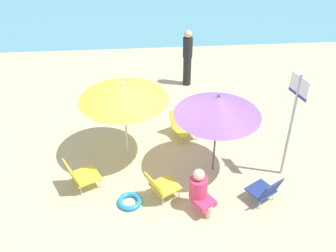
{
  "coord_description": "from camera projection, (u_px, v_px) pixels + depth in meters",
  "views": [
    {
      "loc": [
        0.01,
        -7.02,
        5.86
      ],
      "look_at": [
        0.57,
        0.24,
        0.7
      ],
      "focal_mm": 43.61,
      "sensor_mm": 36.0,
      "label": 1
    }
  ],
  "objects": [
    {
      "name": "umbrella_purple",
      "position": [
        218.0,
        106.0,
        7.88
      ],
      "size": [
        1.73,
        1.73,
        1.89
      ],
      "color": "#4C4C51",
      "rests_on": "ground_plane"
    },
    {
      "name": "person_a",
      "position": [
        187.0,
        57.0,
        11.37
      ],
      "size": [
        0.27,
        0.27,
        1.65
      ],
      "rotation": [
        0.0,
        0.0,
        3.25
      ],
      "color": "black",
      "rests_on": "ground_plane"
    },
    {
      "name": "beach_chair_b",
      "position": [
        80.0,
        174.0,
        8.16
      ],
      "size": [
        0.78,
        0.74,
        0.68
      ],
      "rotation": [
        0.0,
        0.0,
        0.46
      ],
      "color": "gold",
      "rests_on": "ground_plane"
    },
    {
      "name": "beach_chair_a",
      "position": [
        161.0,
        186.0,
        7.93
      ],
      "size": [
        0.74,
        0.71,
        0.61
      ],
      "rotation": [
        0.0,
        0.0,
        0.52
      ],
      "color": "gold",
      "rests_on": "ground_plane"
    },
    {
      "name": "ground_plane",
      "position": [
        143.0,
        159.0,
        9.09
      ],
      "size": [
        40.0,
        40.0,
        0.0
      ],
      "primitive_type": "plane",
      "color": "#D3BC8C"
    },
    {
      "name": "umbrella_yellow",
      "position": [
        123.0,
        92.0,
        8.27
      ],
      "size": [
        1.86,
        1.86,
        1.87
      ],
      "color": "silver",
      "rests_on": "ground_plane"
    },
    {
      "name": "warning_sign",
      "position": [
        294.0,
        112.0,
        7.82
      ],
      "size": [
        0.19,
        0.5,
        2.37
      ],
      "rotation": [
        0.0,
        0.0,
        0.31
      ],
      "color": "#ADADB2",
      "rests_on": "ground_plane"
    },
    {
      "name": "beach_chair_c",
      "position": [
        266.0,
        190.0,
        7.82
      ],
      "size": [
        0.68,
        0.7,
        0.65
      ],
      "rotation": [
        0.0,
        0.0,
        2.13
      ],
      "color": "navy",
      "rests_on": "ground_plane"
    },
    {
      "name": "swim_ring",
      "position": [
        130.0,
        201.0,
        7.96
      ],
      "size": [
        0.48,
        0.48,
        0.1
      ],
      "primitive_type": "torus",
      "color": "#238CD8",
      "rests_on": "ground_plane"
    },
    {
      "name": "person_b",
      "position": [
        200.0,
        190.0,
        7.61
      ],
      "size": [
        0.51,
        0.57,
        0.94
      ],
      "rotation": [
        0.0,
        0.0,
        5.27
      ],
      "color": "#DB3866",
      "rests_on": "ground_plane"
    },
    {
      "name": "beach_chair_d",
      "position": [
        183.0,
        124.0,
        9.63
      ],
      "size": [
        0.7,
        0.74,
        0.65
      ],
      "rotation": [
        0.0,
        0.0,
        -1.14
      ],
      "color": "gold",
      "rests_on": "ground_plane"
    }
  ]
}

